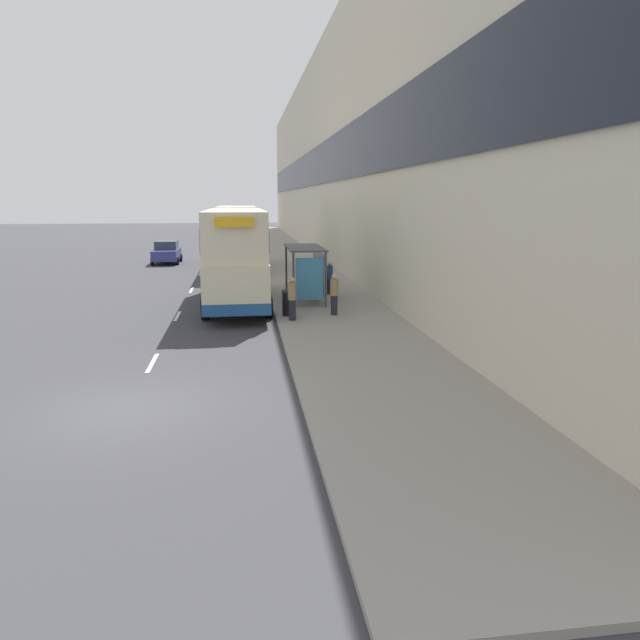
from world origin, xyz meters
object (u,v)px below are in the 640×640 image
object	(u,v)px
double_decker_bus_ahead	(237,237)
car_0	(167,252)
pedestrian_1	(330,278)
pedestrian_2	(292,298)
double_decker_bus_near	(236,255)
litter_bin	(289,302)
pedestrian_at_shelter	(334,294)
bus_shelter	(309,264)

from	to	relation	value
double_decker_bus_ahead	car_0	xyz separation A→B (m)	(-5.38, 5.20, -1.45)
pedestrian_1	pedestrian_2	xyz separation A→B (m)	(-2.39, -5.98, 0.04)
double_decker_bus_ahead	car_0	bearing A→B (deg)	135.99
double_decker_bus_near	pedestrian_1	xyz separation A→B (m)	(4.53, 1.57, -1.31)
double_decker_bus_near	litter_bin	size ratio (longest dim) A/B	9.83
car_0	pedestrian_at_shelter	bearing A→B (deg)	112.87
double_decker_bus_near	pedestrian_at_shelter	xyz separation A→B (m)	(3.92, -3.59, -1.29)
pedestrian_1	litter_bin	size ratio (longest dim) A/B	1.55
double_decker_bus_near	pedestrian_2	bearing A→B (deg)	-64.19
pedestrian_1	pedestrian_2	bearing A→B (deg)	-111.81
car_0	pedestrian_2	distance (m)	24.11
double_decker_bus_near	double_decker_bus_ahead	xyz separation A→B (m)	(-0.02, 13.30, 0.00)
bus_shelter	car_0	size ratio (longest dim) A/B	1.06
double_decker_bus_near	pedestrian_2	world-z (taller)	double_decker_bus_near
litter_bin	double_decker_bus_ahead	bearing A→B (deg)	97.14
double_decker_bus_near	car_0	size ratio (longest dim) A/B	2.60
double_decker_bus_ahead	pedestrian_1	bearing A→B (deg)	-68.79
pedestrian_at_shelter	litter_bin	xyz separation A→B (m)	(-1.84, 0.16, -0.33)
bus_shelter	litter_bin	xyz separation A→B (m)	(-1.22, -3.21, -1.21)
double_decker_bus_near	car_0	distance (m)	19.32
double_decker_bus_ahead	pedestrian_at_shelter	distance (m)	17.39
car_0	pedestrian_1	world-z (taller)	pedestrian_1
pedestrian_at_shelter	litter_bin	bearing A→B (deg)	175.15
pedestrian_1	pedestrian_2	size ratio (longest dim) A/B	0.96
double_decker_bus_near	pedestrian_2	distance (m)	5.06
double_decker_bus_ahead	pedestrian_1	xyz separation A→B (m)	(4.55, -11.72, -1.32)
double_decker_bus_ahead	litter_bin	distance (m)	16.94
double_decker_bus_near	litter_bin	bearing A→B (deg)	-58.87
car_0	litter_bin	bearing A→B (deg)	108.82
pedestrian_1	double_decker_bus_near	bearing A→B (deg)	-160.83
bus_shelter	double_decker_bus_ahead	xyz separation A→B (m)	(-3.32, 13.52, 0.41)
double_decker_bus_near	litter_bin	xyz separation A→B (m)	(2.07, -3.44, -1.61)
pedestrian_at_shelter	litter_bin	distance (m)	1.88
bus_shelter	pedestrian_at_shelter	size ratio (longest dim) A/B	2.51
double_decker_bus_near	car_0	xyz separation A→B (m)	(-5.40, 18.49, -1.45)
pedestrian_at_shelter	pedestrian_2	size ratio (longest dim) A/B	0.99
double_decker_bus_ahead	pedestrian_at_shelter	world-z (taller)	double_decker_bus_ahead
pedestrian_1	litter_bin	distance (m)	5.59
double_decker_bus_ahead	bus_shelter	bearing A→B (deg)	-76.21
double_decker_bus_near	pedestrian_2	size ratio (longest dim) A/B	6.10
litter_bin	double_decker_bus_near	bearing A→B (deg)	121.13
double_decker_bus_ahead	litter_bin	size ratio (longest dim) A/B	10.08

